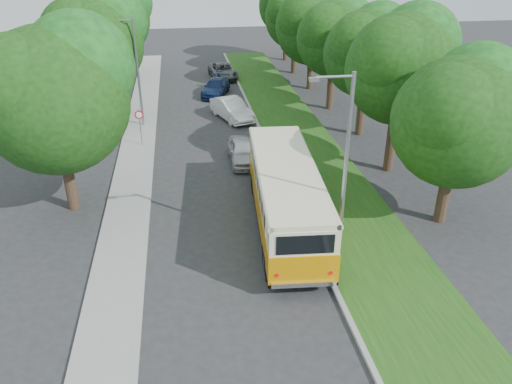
{
  "coord_description": "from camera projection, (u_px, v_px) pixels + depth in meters",
  "views": [
    {
      "loc": [
        -1.78,
        -19.26,
        12.19
      ],
      "look_at": [
        1.41,
        1.42,
        1.5
      ],
      "focal_mm": 35.0,
      "sensor_mm": 36.0,
      "label": 1
    }
  ],
  "objects": [
    {
      "name": "ground",
      "position": [
        230.0,
        237.0,
        22.74
      ],
      "size": [
        120.0,
        120.0,
        0.0
      ],
      "primitive_type": "plane",
      "color": "#2B2B2D",
      "rests_on": "ground"
    },
    {
      "name": "sidewalk",
      "position": [
        130.0,
        194.0,
        26.46
      ],
      "size": [
        2.2,
        70.0,
        0.12
      ],
      "primitive_type": "cube",
      "color": "gray",
      "rests_on": "ground"
    },
    {
      "name": "grass_verge",
      "position": [
        326.0,
        180.0,
        27.92
      ],
      "size": [
        4.5,
        70.0,
        0.13
      ],
      "primitive_type": "cube",
      "color": "#174D14",
      "rests_on": "ground"
    },
    {
      "name": "car_white",
      "position": [
        232.0,
        109.0,
        37.25
      ],
      "size": [
        3.09,
        4.93,
        1.53
      ],
      "primitive_type": "imported",
      "rotation": [
        0.0,
        0.0,
        0.34
      ],
      "color": "white",
      "rests_on": "ground"
    },
    {
      "name": "lamppost_far",
      "position": [
        136.0,
        69.0,
        34.31
      ],
      "size": [
        1.71,
        0.16,
        7.5
      ],
      "color": "gray",
      "rests_on": "ground"
    },
    {
      "name": "warning_sign",
      "position": [
        140.0,
        121.0,
        31.89
      ],
      "size": [
        0.56,
        0.1,
        2.5
      ],
      "color": "gray",
      "rests_on": "ground"
    },
    {
      "name": "curb",
      "position": [
        285.0,
        183.0,
        27.59
      ],
      "size": [
        0.2,
        70.0,
        0.15
      ],
      "primitive_type": "cube",
      "color": "gray",
      "rests_on": "ground"
    },
    {
      "name": "treeline",
      "position": [
        245.0,
        34.0,
        36.31
      ],
      "size": [
        24.27,
        41.91,
        9.46
      ],
      "color": "#332319",
      "rests_on": "ground"
    },
    {
      "name": "lamppost_near",
      "position": [
        343.0,
        166.0,
        19.12
      ],
      "size": [
        1.71,
        0.16,
        8.0
      ],
      "color": "gray",
      "rests_on": "ground"
    },
    {
      "name": "vintage_bus",
      "position": [
        286.0,
        197.0,
        22.89
      ],
      "size": [
        3.57,
        10.89,
        3.18
      ],
      "primitive_type": null,
      "rotation": [
        0.0,
        0.0,
        -0.08
      ],
      "color": "orange",
      "rests_on": "ground"
    },
    {
      "name": "car_blue",
      "position": [
        216.0,
        87.0,
        43.02
      ],
      "size": [
        3.14,
        5.01,
        1.35
      ],
      "primitive_type": "imported",
      "rotation": [
        0.0,
        0.0,
        -0.29
      ],
      "color": "navy",
      "rests_on": "ground"
    },
    {
      "name": "car_grey",
      "position": [
        223.0,
        71.0,
        48.26
      ],
      "size": [
        2.76,
        5.15,
        1.38
      ],
      "primitive_type": "imported",
      "rotation": [
        0.0,
        0.0,
        0.1
      ],
      "color": "#53575A",
      "rests_on": "ground"
    },
    {
      "name": "car_silver",
      "position": [
        243.0,
        151.0,
        30.1
      ],
      "size": [
        1.65,
        4.09,
        1.39
      ],
      "primitive_type": "imported",
      "rotation": [
        0.0,
        0.0,
        -0.0
      ],
      "color": "#B7B7BC",
      "rests_on": "ground"
    }
  ]
}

